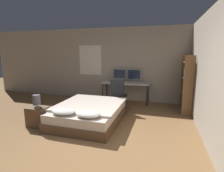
# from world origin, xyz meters

# --- Properties ---
(ground_plane) EXTENTS (20.00, 20.00, 0.00)m
(ground_plane) POSITION_xyz_m (0.00, 0.00, 0.00)
(ground_plane) COLOR brown
(wall_back) EXTENTS (12.00, 0.08, 2.70)m
(wall_back) POSITION_xyz_m (-0.01, 3.73, 1.35)
(wall_back) COLOR #9E9384
(wall_back) RESTS_ON ground_plane
(wall_side_right) EXTENTS (0.06, 12.00, 2.70)m
(wall_side_right) POSITION_xyz_m (2.13, 1.50, 1.35)
(wall_side_right) COLOR #9E9384
(wall_side_right) RESTS_ON ground_plane
(bed) EXTENTS (1.61, 1.95, 0.55)m
(bed) POSITION_xyz_m (-0.57, 1.35, 0.24)
(bed) COLOR brown
(bed) RESTS_ON ground_plane
(nightstand) EXTENTS (0.48, 0.34, 0.49)m
(nightstand) POSITION_xyz_m (-1.66, 0.73, 0.24)
(nightstand) COLOR brown
(nightstand) RESTS_ON ground_plane
(bedside_lamp) EXTENTS (0.18, 0.18, 0.31)m
(bedside_lamp) POSITION_xyz_m (-1.66, 0.73, 0.67)
(bedside_lamp) COLOR gray
(bedside_lamp) RESTS_ON nightstand
(desk) EXTENTS (1.68, 0.56, 0.74)m
(desk) POSITION_xyz_m (-0.03, 3.38, 0.65)
(desk) COLOR beige
(desk) RESTS_ON ground_plane
(monitor_left) EXTENTS (0.48, 0.16, 0.46)m
(monitor_left) POSITION_xyz_m (-0.30, 3.56, 1.00)
(monitor_left) COLOR #B7B7BC
(monitor_left) RESTS_ON desk
(monitor_right) EXTENTS (0.48, 0.16, 0.46)m
(monitor_right) POSITION_xyz_m (0.24, 3.56, 1.00)
(monitor_right) COLOR #B7B7BC
(monitor_right) RESTS_ON desk
(keyboard) EXTENTS (0.35, 0.13, 0.02)m
(keyboard) POSITION_xyz_m (-0.03, 3.21, 0.75)
(keyboard) COLOR #B7B7BC
(keyboard) RESTS_ON desk
(computer_mouse) EXTENTS (0.07, 0.05, 0.04)m
(computer_mouse) POSITION_xyz_m (0.23, 3.21, 0.76)
(computer_mouse) COLOR #B7B7BC
(computer_mouse) RESTS_ON desk
(office_chair) EXTENTS (0.52, 0.52, 0.97)m
(office_chair) POSITION_xyz_m (-0.10, 2.62, 0.39)
(office_chair) COLOR black
(office_chair) RESTS_ON ground_plane
(bookshelf) EXTENTS (0.27, 0.86, 1.73)m
(bookshelf) POSITION_xyz_m (1.95, 2.90, 0.96)
(bookshelf) COLOR brown
(bookshelf) RESTS_ON ground_plane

